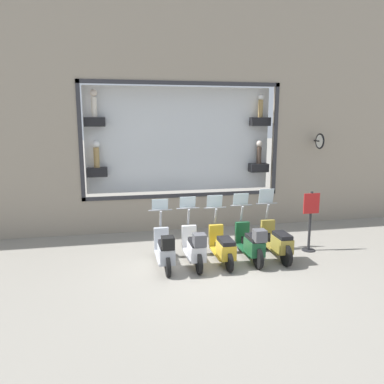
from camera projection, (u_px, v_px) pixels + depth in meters
name	position (u px, v px, depth m)	size (l,w,h in m)	color
ground_plane	(209.00, 269.00, 9.00)	(120.00, 120.00, 0.00)	gray
building_facade	(182.00, 84.00, 11.59)	(1.18, 36.00, 9.03)	gray
scooter_olive_0	(277.00, 242.00, 9.60)	(1.81, 0.60, 1.69)	black
scooter_green_1	(251.00, 243.00, 9.39)	(1.80, 0.60, 1.59)	black
scooter_yellow_2	(223.00, 247.00, 9.31)	(1.79, 0.60, 1.57)	black
scooter_white_3	(195.00, 247.00, 9.10)	(1.80, 0.60, 1.56)	black
scooter_silver_4	(165.00, 250.00, 8.95)	(1.79, 0.60, 1.53)	black
shop_sign_post	(310.00, 219.00, 10.08)	(0.36, 0.45, 1.65)	#232326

